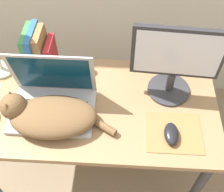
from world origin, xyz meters
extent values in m
cube|color=#93704C|center=(0.00, 0.29, 0.70)|extent=(1.17, 0.58, 0.03)
cylinder|color=#38383D|center=(0.54, 0.05, 0.34)|extent=(0.04, 0.04, 0.69)
cylinder|color=#38383D|center=(-0.54, 0.53, 0.34)|extent=(0.04, 0.04, 0.69)
cylinder|color=#38383D|center=(0.54, 0.53, 0.34)|extent=(0.04, 0.04, 0.69)
cube|color=#B7B7BC|center=(-0.16, 0.23, 0.73)|extent=(0.37, 0.25, 0.02)
cube|color=#28282D|center=(-0.16, 0.22, 0.74)|extent=(0.30, 0.13, 0.00)
cube|color=#B7B7BC|center=(-0.16, 0.34, 0.86)|extent=(0.37, 0.05, 0.25)
cube|color=#0A334C|center=(-0.16, 0.33, 0.86)|extent=(0.33, 0.04, 0.22)
ellipsoid|color=brown|center=(-0.14, 0.18, 0.77)|extent=(0.38, 0.24, 0.10)
sphere|color=brown|center=(-0.31, 0.20, 0.80)|extent=(0.11, 0.11, 0.11)
cone|color=brown|center=(-0.32, 0.23, 0.84)|extent=(0.04, 0.04, 0.03)
cone|color=brown|center=(-0.31, 0.17, 0.84)|extent=(0.04, 0.04, 0.03)
cylinder|color=brown|center=(0.07, 0.17, 0.74)|extent=(0.14, 0.10, 0.03)
cylinder|color=#333338|center=(0.37, 0.39, 0.72)|extent=(0.20, 0.20, 0.01)
cylinder|color=#333338|center=(0.37, 0.39, 0.78)|extent=(0.04, 0.04, 0.10)
cube|color=#28282D|center=(0.37, 0.39, 0.96)|extent=(0.38, 0.05, 0.25)
cube|color=silver|center=(0.37, 0.38, 0.96)|extent=(0.35, 0.02, 0.22)
cube|color=olive|center=(0.37, 0.16, 0.72)|extent=(0.23, 0.20, 0.00)
ellipsoid|color=black|center=(0.36, 0.14, 0.74)|extent=(0.06, 0.11, 0.04)
cube|color=#387A42|center=(-0.29, 0.48, 0.84)|extent=(0.03, 0.16, 0.25)
cube|color=#285B93|center=(-0.27, 0.48, 0.84)|extent=(0.03, 0.17, 0.25)
cube|color=olive|center=(-0.23, 0.48, 0.84)|extent=(0.05, 0.14, 0.25)
cube|color=maroon|center=(-0.19, 0.48, 0.81)|extent=(0.03, 0.13, 0.19)
cylinder|color=beige|center=(-0.46, 0.47, 0.72)|extent=(0.13, 0.13, 0.01)
cylinder|color=#232328|center=(-0.04, 0.49, 0.73)|extent=(0.02, 0.02, 0.02)
sphere|color=#4C4C51|center=(-0.04, 0.49, 0.76)|extent=(0.05, 0.05, 0.05)
camera|label=1|loc=(0.15, -0.47, 1.75)|focal=45.00mm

